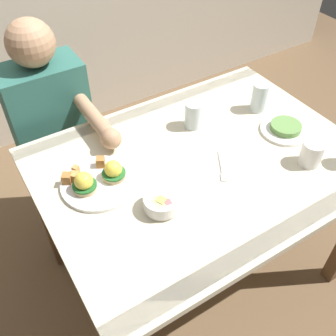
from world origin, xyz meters
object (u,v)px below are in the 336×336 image
at_px(coffee_mug, 312,153).
at_px(diner_person, 55,128).
at_px(eggs_benedict_plate, 98,180).
at_px(dining_table, 201,180).
at_px(fork, 222,168).
at_px(fruit_bowl, 161,203).
at_px(water_glass_near, 259,99).
at_px(side_plate, 285,129).
at_px(water_glass_extra, 193,117).

bearing_deg(coffee_mug, diner_person, 130.85).
bearing_deg(eggs_benedict_plate, diner_person, 89.34).
xyz_separation_m(dining_table, fork, (0.04, -0.07, 0.11)).
bearing_deg(fruit_bowl, dining_table, 25.27).
xyz_separation_m(fork, water_glass_near, (0.36, 0.21, 0.05)).
bearing_deg(side_plate, dining_table, 174.89).
height_order(water_glass_near, water_glass_extra, water_glass_near).
distance_m(dining_table, eggs_benedict_plate, 0.41).
bearing_deg(dining_table, side_plate, -5.11).
distance_m(eggs_benedict_plate, fruit_bowl, 0.25).
xyz_separation_m(fork, side_plate, (0.35, 0.04, 0.01)).
height_order(eggs_benedict_plate, coffee_mug, coffee_mug).
height_order(dining_table, fork, fork).
bearing_deg(water_glass_extra, dining_table, -115.15).
distance_m(dining_table, fruit_bowl, 0.31).
bearing_deg(dining_table, water_glass_near, 19.71).
xyz_separation_m(coffee_mug, side_plate, (0.06, 0.18, -0.04)).
bearing_deg(side_plate, fork, -173.76).
bearing_deg(eggs_benedict_plate, fruit_bowl, -58.15).
bearing_deg(side_plate, eggs_benedict_plate, 170.56).
relative_size(coffee_mug, diner_person, 0.10).
bearing_deg(water_glass_extra, coffee_mug, -59.63).
height_order(fork, water_glass_near, water_glass_near).
distance_m(coffee_mug, diner_person, 1.09).
distance_m(dining_table, coffee_mug, 0.43).
bearing_deg(water_glass_near, water_glass_extra, 170.43).
relative_size(fork, side_plate, 0.71).
height_order(dining_table, coffee_mug, coffee_mug).
bearing_deg(coffee_mug, water_glass_extra, 120.37).
bearing_deg(eggs_benedict_plate, fork, -21.58).
xyz_separation_m(water_glass_near, water_glass_extra, (-0.31, 0.05, -0.01)).
height_order(dining_table, water_glass_extra, water_glass_extra).
relative_size(fruit_bowl, water_glass_extra, 1.07).
relative_size(eggs_benedict_plate, water_glass_extra, 2.41).
bearing_deg(diner_person, side_plate, -39.72).
bearing_deg(coffee_mug, eggs_benedict_plate, 156.39).
height_order(coffee_mug, fork, coffee_mug).
bearing_deg(fruit_bowl, eggs_benedict_plate, 121.85).
bearing_deg(water_glass_near, coffee_mug, -100.01).
bearing_deg(fork, dining_table, 117.88).
bearing_deg(diner_person, fork, -58.36).
bearing_deg(water_glass_near, fruit_bowl, -158.08).
relative_size(water_glass_near, diner_person, 0.11).
distance_m(coffee_mug, water_glass_near, 0.37).
height_order(dining_table, eggs_benedict_plate, eggs_benedict_plate).
bearing_deg(fork, diner_person, 121.64).
bearing_deg(water_glass_extra, eggs_benedict_plate, -168.08).
xyz_separation_m(eggs_benedict_plate, side_plate, (0.77, -0.13, -0.01)).
bearing_deg(water_glass_near, side_plate, -92.44).
height_order(coffee_mug, water_glass_near, water_glass_near).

